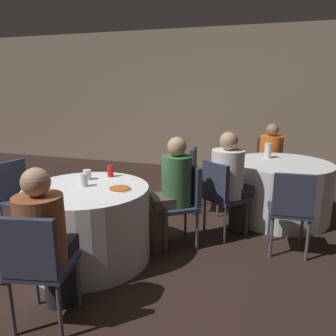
# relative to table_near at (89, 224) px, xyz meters

# --- Properties ---
(ground_plane) EXTENTS (16.00, 16.00, 0.00)m
(ground_plane) POSITION_rel_table_near_xyz_m (-0.02, -0.06, -0.37)
(ground_plane) COLOR black
(wall_back) EXTENTS (16.00, 0.06, 2.80)m
(wall_back) POSITION_rel_table_near_xyz_m (-0.02, 4.09, 1.03)
(wall_back) COLOR gray
(wall_back) RESTS_ON ground_plane
(table_near) EXTENTS (1.19, 1.19, 0.74)m
(table_near) POSITION_rel_table_near_xyz_m (0.00, 0.00, 0.00)
(table_near) COLOR silver
(table_near) RESTS_ON ground_plane
(table_far) EXTENTS (1.27, 1.27, 0.74)m
(table_far) POSITION_rel_table_near_xyz_m (1.81, 1.70, 0.00)
(table_far) COLOR white
(table_far) RESTS_ON ground_plane
(chair_near_northeast) EXTENTS (0.56, 0.56, 0.88)m
(chair_near_northeast) POSITION_rel_table_near_xyz_m (0.82, 0.58, 0.17)
(chair_near_northeast) COLOR #2D3347
(chair_near_northeast) RESTS_ON ground_plane
(chair_near_south) EXTENTS (0.47, 0.48, 0.88)m
(chair_near_south) POSITION_rel_table_near_xyz_m (0.20, -0.99, 0.17)
(chair_near_south) COLOR #2D3347
(chair_near_south) RESTS_ON ground_plane
(chair_near_west) EXTENTS (0.47, 0.46, 0.88)m
(chair_near_west) POSITION_rel_table_near_xyz_m (-0.99, 0.18, 0.17)
(chair_near_west) COLOR #2D3347
(chair_near_west) RESTS_ON ground_plane
(chair_far_west) EXTENTS (0.45, 0.44, 0.88)m
(chair_far_west) POSITION_rel_table_near_xyz_m (0.77, 1.58, 0.17)
(chair_far_west) COLOR #2D3347
(chair_far_west) RESTS_ON ground_plane
(chair_far_southwest) EXTENTS (0.56, 0.56, 0.88)m
(chair_far_southwest) POSITION_rel_table_near_xyz_m (1.16, 0.88, 0.17)
(chair_far_southwest) COLOR #2D3347
(chair_far_southwest) RESTS_ON ground_plane
(chair_far_south) EXTENTS (0.43, 0.43, 0.88)m
(chair_far_south) POSITION_rel_table_near_xyz_m (1.89, 0.66, 0.17)
(chair_far_south) COLOR #2D3347
(chair_far_south) RESTS_ON ground_plane
(chair_far_north) EXTENTS (0.45, 0.46, 0.88)m
(chair_far_north) POSITION_rel_table_near_xyz_m (1.66, 2.73, 0.17)
(chair_far_north) COLOR #2D3347
(chair_far_north) RESTS_ON ground_plane
(person_white_shirt) EXTENTS (0.48, 0.50, 1.21)m
(person_white_shirt) POSITION_rel_table_near_xyz_m (1.26, 1.00, 0.25)
(person_white_shirt) COLOR #282828
(person_white_shirt) RESTS_ON ground_plane
(person_orange_shirt) EXTENTS (0.38, 0.51, 1.13)m
(person_orange_shirt) POSITION_rel_table_near_xyz_m (1.68, 2.57, 0.21)
(person_orange_shirt) COLOR black
(person_orange_shirt) RESTS_ON ground_plane
(person_floral_shirt) EXTENTS (0.38, 0.50, 1.16)m
(person_floral_shirt) POSITION_rel_table_near_xyz_m (0.17, -0.83, 0.22)
(person_floral_shirt) COLOR black
(person_floral_shirt) RESTS_ON ground_plane
(person_green_jacket) EXTENTS (0.47, 0.44, 1.19)m
(person_green_jacket) POSITION_rel_table_near_xyz_m (0.69, 0.49, 0.23)
(person_green_jacket) COLOR #4C4238
(person_green_jacket) RESTS_ON ground_plane
(pizza_plate_near) EXTENTS (0.22, 0.22, 0.02)m
(pizza_plate_near) POSITION_rel_table_near_xyz_m (0.33, 0.04, 0.38)
(pizza_plate_near) COLOR white
(pizza_plate_near) RESTS_ON table_near
(soda_can_red) EXTENTS (0.07, 0.07, 0.12)m
(soda_can_red) POSITION_rel_table_near_xyz_m (0.04, 0.42, 0.43)
(soda_can_red) COLOR red
(soda_can_red) RESTS_ON table_near
(soda_can_silver) EXTENTS (0.07, 0.07, 0.12)m
(soda_can_silver) POSITION_rel_table_near_xyz_m (-0.04, 0.03, 0.43)
(soda_can_silver) COLOR silver
(soda_can_silver) RESTS_ON table_near
(cup_near) EXTENTS (0.08, 0.08, 0.10)m
(cup_near) POSITION_rel_table_near_xyz_m (-0.14, 0.25, 0.42)
(cup_near) COLOR silver
(cup_near) RESTS_ON table_near
(bottle_far) EXTENTS (0.09, 0.09, 0.20)m
(bottle_far) POSITION_rel_table_near_xyz_m (1.63, 1.92, 0.47)
(bottle_far) COLOR silver
(bottle_far) RESTS_ON table_far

